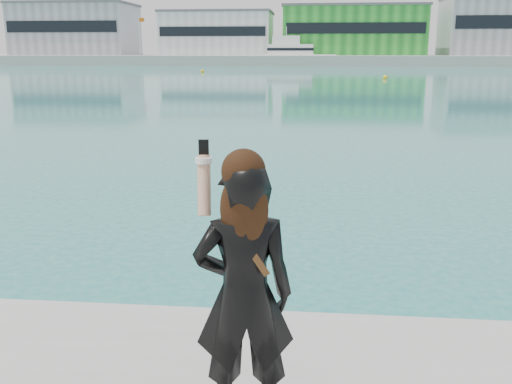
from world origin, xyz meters
TOP-DOWN VIEW (x-y plane):
  - far_quay at (0.00, 130.00)m, footprint 320.00×40.00m
  - warehouse_grey_left at (-55.00, 127.98)m, footprint 26.52×16.36m
  - warehouse_white at (-22.00, 127.98)m, footprint 24.48×15.35m
  - warehouse_green at (8.00, 127.98)m, footprint 30.60×16.36m
  - warehouse_grey_right at (40.00, 127.98)m, footprint 25.50×15.35m
  - flagpole_left at (-37.91, 121.00)m, footprint 1.28×0.16m
  - flagpole_right at (22.09, 121.00)m, footprint 1.28×0.16m
  - motor_yacht at (-4.70, 117.34)m, footprint 16.71×4.70m
  - buoy_near at (7.42, 60.50)m, footprint 0.50×0.50m
  - buoy_far at (-15.98, 77.56)m, footprint 0.50×0.50m
  - woman at (-0.68, -0.50)m, footprint 0.64×0.47m

SIDE VIEW (x-z plane):
  - buoy_near at x=7.42m, z-range -0.25..0.25m
  - buoy_far at x=-15.98m, z-range -0.25..0.25m
  - far_quay at x=0.00m, z-range 0.00..2.00m
  - woman at x=-0.68m, z-range 0.81..2.51m
  - motor_yacht at x=-4.70m, z-range -1.71..6.08m
  - flagpole_left at x=-37.91m, z-range 2.54..10.54m
  - flagpole_right at x=22.09m, z-range 2.54..10.54m
  - warehouse_white at x=-22.00m, z-range 2.01..11.51m
  - warehouse_green at x=8.00m, z-range 2.01..12.51m
  - warehouse_grey_left at x=-55.00m, z-range 2.01..13.51m
  - warehouse_grey_right at x=40.00m, z-range 2.01..14.51m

